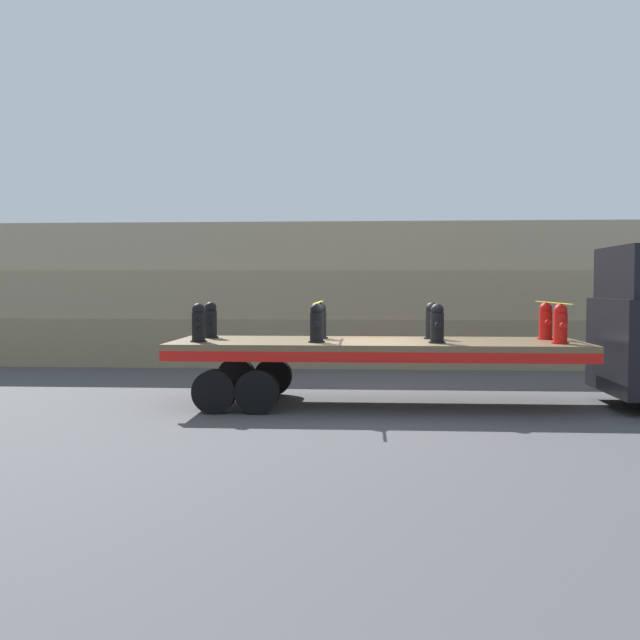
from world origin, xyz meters
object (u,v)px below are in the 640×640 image
flatbed_trailer (346,353)px  fire_hydrant_black_far_0 (211,321)px  fire_hydrant_black_far_1 (320,321)px  fire_hydrant_black_far_2 (432,321)px  fire_hydrant_red_far_3 (546,322)px  fire_hydrant_black_near_1 (317,324)px  fire_hydrant_red_near_3 (560,324)px  fire_hydrant_black_near_2 (437,324)px  fire_hydrant_black_near_0 (199,323)px

flatbed_trailer → fire_hydrant_black_far_0: fire_hydrant_black_far_0 is taller
fire_hydrant_black_far_1 → fire_hydrant_black_far_2: bearing=0.0°
fire_hydrant_red_far_3 → fire_hydrant_black_near_1: bearing=-166.6°
fire_hydrant_black_near_1 → fire_hydrant_black_far_1: size_ratio=1.00×
fire_hydrant_black_far_2 → fire_hydrant_red_near_3: size_ratio=1.00×
fire_hydrant_black_near_1 → fire_hydrant_black_near_2: same height
fire_hydrant_black_near_0 → fire_hydrant_red_near_3: size_ratio=1.00×
flatbed_trailer → fire_hydrant_red_far_3: bearing=7.7°
fire_hydrant_black_far_2 → fire_hydrant_red_near_3: bearing=-25.4°
fire_hydrant_black_far_2 → fire_hydrant_red_far_3: bearing=0.0°
fire_hydrant_red_near_3 → fire_hydrant_black_near_1: bearing=180.0°
fire_hydrant_red_near_3 → fire_hydrant_red_far_3: size_ratio=1.00×
fire_hydrant_red_near_3 → fire_hydrant_red_far_3: same height
fire_hydrant_black_far_2 → fire_hydrant_red_far_3: 2.39m
fire_hydrant_black_far_1 → fire_hydrant_red_near_3: bearing=-13.4°
fire_hydrant_black_near_1 → fire_hydrant_black_far_2: same height
flatbed_trailer → fire_hydrant_black_far_0: bearing=169.1°
fire_hydrant_black_far_0 → fire_hydrant_black_near_1: (2.39, -1.13, 0.00)m
fire_hydrant_black_near_0 → fire_hydrant_black_far_0: bearing=90.0°
flatbed_trailer → fire_hydrant_black_far_2: bearing=17.3°
fire_hydrant_black_far_2 → fire_hydrant_black_near_0: bearing=-166.6°
fire_hydrant_black_near_2 → fire_hydrant_red_near_3: same height
fire_hydrant_black_near_1 → fire_hydrant_black_far_0: bearing=154.6°
flatbed_trailer → fire_hydrant_black_far_0: size_ratio=10.67×
fire_hydrant_red_far_3 → fire_hydrant_red_near_3: bearing=-90.0°
fire_hydrant_black_near_0 → fire_hydrant_black_far_0: 1.13m
fire_hydrant_black_far_1 → fire_hydrant_black_far_0: bearing=180.0°
fire_hydrant_black_far_0 → fire_hydrant_red_far_3: size_ratio=1.00×
fire_hydrant_black_far_0 → fire_hydrant_black_far_1: size_ratio=1.00×
flatbed_trailer → fire_hydrant_black_far_2: 2.01m
flatbed_trailer → fire_hydrant_black_far_0: 3.08m
flatbed_trailer → fire_hydrant_red_near_3: fire_hydrant_red_near_3 is taller
fire_hydrant_black_near_0 → fire_hydrant_black_near_2: same height
flatbed_trailer → fire_hydrant_red_far_3: (4.20, 0.57, 0.65)m
fire_hydrant_black_far_0 → fire_hydrant_black_near_1: same height
fire_hydrant_black_far_2 → fire_hydrant_red_far_3: same height
fire_hydrant_black_far_1 → fire_hydrant_black_near_2: (2.39, -1.13, 0.00)m
fire_hydrant_black_near_1 → fire_hydrant_black_far_2: size_ratio=1.00×
fire_hydrant_black_far_0 → fire_hydrant_black_near_1: 2.64m
flatbed_trailer → fire_hydrant_black_far_1: (-0.57, 0.57, 0.65)m
fire_hydrant_black_near_2 → fire_hydrant_red_far_3: bearing=25.4°
fire_hydrant_black_far_0 → fire_hydrant_black_near_2: size_ratio=1.00×
fire_hydrant_black_far_0 → fire_hydrant_black_near_1: bearing=-25.4°
fire_hydrant_red_near_3 → fire_hydrant_red_far_3: 1.13m
fire_hydrant_black_near_1 → fire_hydrant_red_near_3: 4.77m
fire_hydrant_black_near_2 → fire_hydrant_red_far_3: (2.39, 1.13, 0.00)m
fire_hydrant_black_far_1 → fire_hydrant_black_far_2: 2.39m
flatbed_trailer → fire_hydrant_red_near_3: bearing=-7.7°
fire_hydrant_black_far_1 → fire_hydrant_black_near_2: bearing=-25.4°
fire_hydrant_red_far_3 → fire_hydrant_black_near_2: bearing=-154.6°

